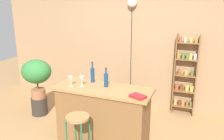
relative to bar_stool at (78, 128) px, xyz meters
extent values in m
cube|color=#997551|center=(0.12, 2.22, 0.90)|extent=(6.40, 0.10, 2.80)
cube|color=brown|center=(0.12, 0.57, -0.07)|extent=(1.40, 0.55, 0.87)
cube|color=#9E7042|center=(0.12, 0.57, 0.39)|extent=(1.52, 0.60, 0.04)
cylinder|color=#196642|center=(-0.12, 0.12, -0.18)|extent=(0.02, 0.02, 0.65)
cylinder|color=#196642|center=(0.12, 0.12, -0.18)|extent=(0.02, 0.02, 0.65)
cylinder|color=#9E7042|center=(0.00, 0.00, 0.16)|extent=(0.33, 0.33, 0.03)
cube|color=brown|center=(1.01, 2.08, 0.30)|extent=(0.02, 0.15, 1.61)
cube|color=brown|center=(1.42, 2.08, 0.30)|extent=(0.02, 0.15, 1.61)
cube|color=brown|center=(1.21, 2.08, -0.34)|extent=(0.39, 0.15, 0.02)
cylinder|color=gold|center=(1.07, 2.08, -0.28)|extent=(0.06, 0.06, 0.10)
cylinder|color=brown|center=(1.15, 2.08, -0.28)|extent=(0.06, 0.06, 0.10)
cylinder|color=#AD7A38|center=(1.21, 2.07, -0.28)|extent=(0.06, 0.06, 0.10)
cylinder|color=#994C23|center=(1.30, 2.08, -0.28)|extent=(0.06, 0.06, 0.10)
cylinder|color=#4C7033|center=(1.37, 2.09, -0.28)|extent=(0.06, 0.06, 0.10)
cube|color=brown|center=(1.21, 2.08, -0.02)|extent=(0.39, 0.15, 0.02)
cylinder|color=#994C23|center=(1.07, 2.08, 0.05)|extent=(0.07, 0.07, 0.11)
cylinder|color=brown|center=(1.16, 2.08, 0.05)|extent=(0.07, 0.07, 0.11)
cylinder|color=gold|center=(1.27, 2.08, 0.05)|extent=(0.07, 0.07, 0.11)
cylinder|color=gold|center=(1.36, 2.08, 0.05)|extent=(0.07, 0.07, 0.11)
cube|color=brown|center=(1.21, 2.08, 0.30)|extent=(0.39, 0.15, 0.02)
cylinder|color=#994C23|center=(1.09, 2.08, 0.36)|extent=(0.06, 0.06, 0.10)
cylinder|color=gold|center=(1.22, 2.08, 0.36)|extent=(0.06, 0.06, 0.10)
cylinder|color=#4C7033|center=(1.34, 2.08, 0.36)|extent=(0.06, 0.06, 0.10)
cube|color=brown|center=(1.21, 2.08, 0.62)|extent=(0.39, 0.15, 0.02)
cylinder|color=#AD7A38|center=(1.05, 2.09, 0.69)|extent=(0.06, 0.06, 0.11)
cylinder|color=#4C7033|center=(1.14, 2.07, 0.69)|extent=(0.06, 0.06, 0.11)
cylinder|color=#4C7033|center=(1.22, 2.07, 0.69)|extent=(0.06, 0.06, 0.11)
cylinder|color=gold|center=(1.28, 2.07, 0.69)|extent=(0.06, 0.06, 0.11)
cylinder|color=silver|center=(1.37, 2.08, 0.69)|extent=(0.06, 0.06, 0.11)
cube|color=brown|center=(1.21, 2.08, 0.95)|extent=(0.39, 0.15, 0.02)
cylinder|color=#994C23|center=(1.07, 2.08, 1.00)|extent=(0.05, 0.05, 0.09)
cylinder|color=beige|center=(1.16, 2.07, 1.00)|extent=(0.05, 0.05, 0.09)
cylinder|color=gold|center=(1.26, 2.08, 1.00)|extent=(0.05, 0.05, 0.09)
cylinder|color=#AD7A38|center=(1.35, 2.08, 1.00)|extent=(0.05, 0.05, 0.09)
cylinder|color=#2D2823|center=(-1.46, 0.97, -0.33)|extent=(0.31, 0.31, 0.35)
cylinder|color=#935B3D|center=(-1.46, 0.97, -0.06)|extent=(0.28, 0.28, 0.18)
cylinder|color=brown|center=(-1.46, 0.97, 0.11)|extent=(0.03, 0.03, 0.16)
ellipsoid|color=#2D7033|center=(-1.46, 0.97, 0.40)|extent=(0.58, 0.53, 0.47)
cylinder|color=navy|center=(0.15, 0.64, 0.51)|extent=(0.07, 0.07, 0.21)
cylinder|color=navy|center=(0.15, 0.64, 0.66)|extent=(0.02, 0.02, 0.08)
cylinder|color=black|center=(0.15, 0.64, 0.71)|extent=(0.03, 0.03, 0.01)
cylinder|color=navy|center=(-0.15, 0.76, 0.53)|extent=(0.07, 0.07, 0.24)
cylinder|color=navy|center=(-0.15, 0.76, 0.69)|extent=(0.02, 0.02, 0.09)
cylinder|color=black|center=(-0.15, 0.76, 0.74)|extent=(0.03, 0.03, 0.01)
cylinder|color=silver|center=(-0.21, 0.51, 0.41)|extent=(0.06, 0.06, 0.00)
cylinder|color=silver|center=(-0.21, 0.51, 0.45)|extent=(0.01, 0.01, 0.07)
cone|color=silver|center=(-0.21, 0.51, 0.53)|extent=(0.07, 0.07, 0.08)
cylinder|color=silver|center=(-0.37, 0.45, 0.41)|extent=(0.06, 0.06, 0.00)
cylinder|color=silver|center=(-0.37, 0.45, 0.45)|extent=(0.01, 0.01, 0.07)
cone|color=silver|center=(-0.37, 0.45, 0.53)|extent=(0.07, 0.07, 0.08)
cube|color=maroon|center=(0.73, 0.40, 0.43)|extent=(0.25, 0.22, 0.03)
cylinder|color=black|center=(0.09, 2.11, 0.59)|extent=(0.01, 0.01, 2.18)
sphere|color=white|center=(0.09, 2.11, 1.68)|extent=(0.19, 0.19, 0.19)
camera|label=1|loc=(1.51, -2.49, 1.64)|focal=37.35mm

